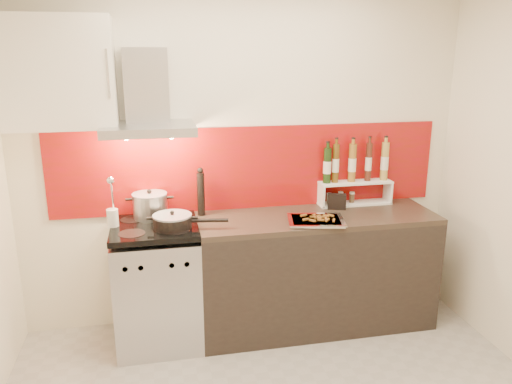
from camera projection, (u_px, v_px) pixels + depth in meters
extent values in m
cube|color=silver|center=(244.00, 158.00, 3.82)|extent=(3.40, 0.02, 2.60)
cube|color=maroon|center=(251.00, 168.00, 3.84)|extent=(3.00, 0.02, 0.64)
cube|color=#B7B7BA|center=(158.00, 288.00, 3.64)|extent=(0.60, 0.60, 0.84)
cube|color=black|center=(159.00, 319.00, 3.39)|extent=(0.50, 0.02, 0.40)
cube|color=#B7B7BA|center=(156.00, 266.00, 3.28)|extent=(0.56, 0.02, 0.12)
cube|color=#FF190C|center=(156.00, 266.00, 3.28)|extent=(0.10, 0.01, 0.04)
cube|color=black|center=(154.00, 227.00, 3.51)|extent=(0.60, 0.60, 0.04)
cube|color=black|center=(315.00, 273.00, 3.87)|extent=(1.80, 0.60, 0.86)
cube|color=black|center=(317.00, 218.00, 3.75)|extent=(1.80, 0.60, 0.04)
cube|color=#B7B7BA|center=(149.00, 129.00, 3.37)|extent=(0.62, 0.50, 0.06)
cube|color=#B7B7BA|center=(146.00, 85.00, 3.43)|extent=(0.30, 0.18, 0.50)
sphere|color=#FFD18C|center=(126.00, 135.00, 3.35)|extent=(0.07, 0.07, 0.07)
sphere|color=#FFD18C|center=(171.00, 134.00, 3.41)|extent=(0.07, 0.07, 0.07)
cube|color=white|center=(59.00, 73.00, 3.23)|extent=(0.70, 0.35, 0.72)
cylinder|color=#B7B7BA|center=(150.00, 206.00, 3.63)|extent=(0.25, 0.25, 0.17)
cylinder|color=#99999E|center=(149.00, 194.00, 3.60)|extent=(0.25, 0.25, 0.01)
sphere|color=black|center=(149.00, 191.00, 3.60)|extent=(0.03, 0.03, 0.03)
cylinder|color=black|center=(172.00, 222.00, 3.43)|extent=(0.26, 0.26, 0.08)
cylinder|color=#99999E|center=(172.00, 216.00, 3.42)|extent=(0.27, 0.27, 0.01)
sphere|color=black|center=(172.00, 213.00, 3.41)|extent=(0.03, 0.03, 0.03)
cylinder|color=black|center=(210.00, 220.00, 3.44)|extent=(0.25, 0.07, 0.03)
cylinder|color=silver|center=(113.00, 219.00, 3.46)|extent=(0.08, 0.08, 0.13)
cylinder|color=silver|center=(112.00, 195.00, 3.41)|extent=(0.01, 0.06, 0.24)
sphere|color=silver|center=(110.00, 180.00, 3.33)|extent=(0.05, 0.05, 0.05)
cylinder|color=black|center=(201.00, 194.00, 3.70)|extent=(0.06, 0.06, 0.32)
sphere|color=black|center=(200.00, 171.00, 3.65)|extent=(0.05, 0.05, 0.05)
cube|color=white|center=(354.00, 203.00, 4.01)|extent=(0.59, 0.16, 0.01)
cube|color=white|center=(321.00, 195.00, 3.94)|extent=(0.01, 0.16, 0.17)
cube|color=white|center=(387.00, 191.00, 4.05)|extent=(0.02, 0.16, 0.17)
cube|color=white|center=(355.00, 182.00, 3.97)|extent=(0.59, 0.16, 0.02)
cylinder|color=black|center=(327.00, 165.00, 3.88)|extent=(0.06, 0.06, 0.28)
cylinder|color=#4D340D|center=(336.00, 163.00, 3.89)|extent=(0.05, 0.05, 0.31)
cylinder|color=brown|center=(352.00, 163.00, 3.92)|extent=(0.06, 0.06, 0.30)
cylinder|color=#421C11|center=(368.00, 162.00, 3.94)|extent=(0.05, 0.05, 0.31)
cylinder|color=olive|center=(385.00, 161.00, 3.97)|extent=(0.06, 0.06, 0.30)
cylinder|color=beige|center=(329.00, 199.00, 3.96)|extent=(0.04, 0.04, 0.07)
cylinder|color=#A2561B|center=(341.00, 198.00, 3.98)|extent=(0.04, 0.04, 0.08)
cylinder|color=#483724|center=(352.00, 198.00, 4.00)|extent=(0.04, 0.04, 0.07)
cube|color=black|center=(337.00, 202.00, 3.87)|extent=(0.15, 0.10, 0.12)
cube|color=silver|center=(316.00, 221.00, 3.58)|extent=(0.43, 0.36, 0.01)
cube|color=silver|center=(316.00, 220.00, 3.58)|extent=(0.45, 0.38, 0.01)
cube|color=red|center=(316.00, 220.00, 3.58)|extent=(0.38, 0.31, 0.01)
cube|color=brown|center=(334.00, 220.00, 3.53)|extent=(0.03, 0.05, 0.01)
cube|color=brown|center=(326.00, 216.00, 3.63)|extent=(0.04, 0.05, 0.01)
cube|color=brown|center=(313.00, 216.00, 3.62)|extent=(0.05, 0.04, 0.01)
cube|color=brown|center=(327.00, 220.00, 3.54)|extent=(0.04, 0.05, 0.01)
cube|color=brown|center=(318.00, 216.00, 3.62)|extent=(0.05, 0.03, 0.01)
cube|color=brown|center=(331.00, 215.00, 3.64)|extent=(0.04, 0.05, 0.01)
cube|color=brown|center=(326.00, 219.00, 3.56)|extent=(0.03, 0.05, 0.01)
cube|color=brown|center=(319.00, 218.00, 3.58)|extent=(0.04, 0.05, 0.01)
cube|color=brown|center=(313.00, 215.00, 3.64)|extent=(0.04, 0.05, 0.01)
cube|color=brown|center=(313.00, 220.00, 3.53)|extent=(0.05, 0.04, 0.01)
cube|color=brown|center=(323.00, 217.00, 3.60)|extent=(0.05, 0.03, 0.01)
cube|color=brown|center=(304.00, 215.00, 3.64)|extent=(0.05, 0.03, 0.01)
cube|color=brown|center=(317.00, 217.00, 3.60)|extent=(0.05, 0.04, 0.01)
cube|color=brown|center=(321.00, 220.00, 3.54)|extent=(0.05, 0.03, 0.01)
cube|color=brown|center=(306.00, 219.00, 3.55)|extent=(0.05, 0.03, 0.01)
cube|color=brown|center=(313.00, 217.00, 3.61)|extent=(0.05, 0.02, 0.01)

